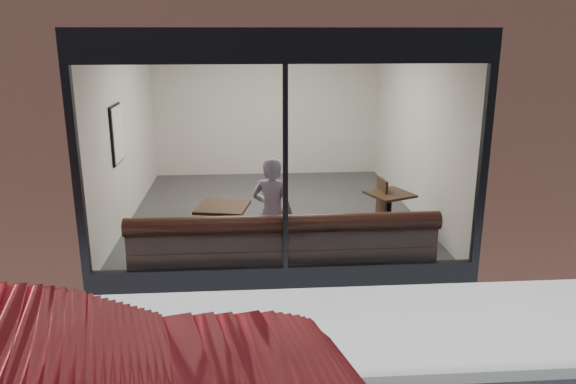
{
  "coord_description": "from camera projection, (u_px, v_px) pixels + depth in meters",
  "views": [
    {
      "loc": [
        -0.46,
        -4.48,
        3.16
      ],
      "look_at": [
        0.06,
        2.4,
        1.18
      ],
      "focal_mm": 35.0,
      "sensor_mm": 36.0,
      "label": 1
    }
  ],
  "objects": [
    {
      "name": "sidewalk_near",
      "position": [
        292.0,
        329.0,
        6.16
      ],
      "size": [
        40.0,
        2.0,
        0.01
      ],
      "primitive_type": "cube",
      "color": "gray",
      "rests_on": "ground"
    },
    {
      "name": "kerb_near",
      "position": [
        302.0,
        383.0,
        5.14
      ],
      "size": [
        40.0,
        0.1,
        0.12
      ],
      "primitive_type": "cube",
      "color": "gray",
      "rests_on": "ground"
    },
    {
      "name": "host_building_pier_left",
      "position": [
        94.0,
        106.0,
        12.16
      ],
      "size": [
        2.5,
        12.0,
        3.2
      ],
      "primitive_type": "cube",
      "color": "#553026",
      "rests_on": "ground"
    },
    {
      "name": "host_building_pier_right",
      "position": [
        432.0,
        103.0,
        12.7
      ],
      "size": [
        2.5,
        12.0,
        3.2
      ],
      "primitive_type": "cube",
      "color": "#553026",
      "rests_on": "ground"
    },
    {
      "name": "host_building_backfill",
      "position": [
        262.0,
        91.0,
        15.3
      ],
      "size": [
        5.0,
        6.0,
        3.2
      ],
      "primitive_type": "cube",
      "color": "#553026",
      "rests_on": "ground"
    },
    {
      "name": "cafe_floor",
      "position": [
        274.0,
        214.0,
        9.99
      ],
      "size": [
        6.0,
        6.0,
        0.0
      ],
      "primitive_type": "plane",
      "color": "#2D2D30",
      "rests_on": "ground"
    },
    {
      "name": "cafe_ceiling",
      "position": [
        272.0,
        29.0,
        9.11
      ],
      "size": [
        6.0,
        6.0,
        0.0
      ],
      "primitive_type": "plane",
      "rotation": [
        3.14,
        0.0,
        0.0
      ],
      "color": "white",
      "rests_on": "host_building_upper"
    },
    {
      "name": "cafe_wall_back",
      "position": [
        267.0,
        104.0,
        12.42
      ],
      "size": [
        5.0,
        0.0,
        5.0
      ],
      "primitive_type": "plane",
      "rotation": [
        1.57,
        0.0,
        0.0
      ],
      "color": "silver",
      "rests_on": "ground"
    },
    {
      "name": "cafe_wall_left",
      "position": [
        125.0,
        128.0,
        9.37
      ],
      "size": [
        0.0,
        6.0,
        6.0
      ],
      "primitive_type": "plane",
      "rotation": [
        1.57,
        0.0,
        1.57
      ],
      "color": "silver",
      "rests_on": "ground"
    },
    {
      "name": "cafe_wall_right",
      "position": [
        416.0,
        125.0,
        9.73
      ],
      "size": [
        0.0,
        6.0,
        6.0
      ],
      "primitive_type": "plane",
      "rotation": [
        1.57,
        0.0,
        -1.57
      ],
      "color": "silver",
      "rests_on": "ground"
    },
    {
      "name": "storefront_kick",
      "position": [
        285.0,
        277.0,
        7.13
      ],
      "size": [
        5.0,
        0.1,
        0.3
      ],
      "primitive_type": "cube",
      "color": "black",
      "rests_on": "ground"
    },
    {
      "name": "storefront_header",
      "position": [
        285.0,
        46.0,
        6.34
      ],
      "size": [
        5.0,
        0.1,
        0.4
      ],
      "primitive_type": "cube",
      "color": "black",
      "rests_on": "host_building_upper"
    },
    {
      "name": "storefront_mullion",
      "position": [
        285.0,
        170.0,
        6.74
      ],
      "size": [
        0.06,
        0.1,
        2.5
      ],
      "primitive_type": "cube",
      "color": "black",
      "rests_on": "storefront_kick"
    },
    {
      "name": "storefront_glass",
      "position": [
        285.0,
        171.0,
        6.71
      ],
      "size": [
        4.8,
        0.0,
        4.8
      ],
      "primitive_type": "plane",
      "rotation": [
        1.57,
        0.0,
        0.0
      ],
      "color": "white",
      "rests_on": "storefront_kick"
    },
    {
      "name": "banquette",
      "position": [
        283.0,
        259.0,
        7.49
      ],
      "size": [
        4.0,
        0.55,
        0.45
      ],
      "primitive_type": "cube",
      "color": "#331712",
      "rests_on": "cafe_floor"
    },
    {
      "name": "person",
      "position": [
        272.0,
        213.0,
        7.63
      ],
      "size": [
        0.66,
        0.54,
        1.55
      ],
      "primitive_type": "imported",
      "rotation": [
        0.0,
        0.0,
        2.8
      ],
      "color": "#A7AFD7",
      "rests_on": "cafe_floor"
    },
    {
      "name": "cafe_table_left",
      "position": [
        223.0,
        207.0,
        8.01
      ],
      "size": [
        0.82,
        0.82,
        0.04
      ],
      "primitive_type": "cube",
      "rotation": [
        0.0,
        0.0,
        -0.21
      ],
      "color": "black",
      "rests_on": "cafe_floor"
    },
    {
      "name": "cafe_table_right",
      "position": [
        390.0,
        194.0,
        8.65
      ],
      "size": [
        0.8,
        0.8,
        0.04
      ],
      "primitive_type": "cube",
      "rotation": [
        0.0,
        0.0,
        0.4
      ],
      "color": "black",
      "rests_on": "cafe_floor"
    },
    {
      "name": "cafe_chair_right",
      "position": [
        369.0,
        223.0,
        8.87
      ],
      "size": [
        0.44,
        0.44,
        0.04
      ],
      "primitive_type": "cube",
      "rotation": [
        0.0,
        0.0,
        3.27
      ],
      "color": "black",
      "rests_on": "cafe_floor"
    },
    {
      "name": "wall_poster",
      "position": [
        118.0,
        134.0,
        8.7
      ],
      "size": [
        0.02,
        0.64,
        0.85
      ],
      "primitive_type": "cube",
      "color": "white",
      "rests_on": "cafe_wall_left"
    }
  ]
}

